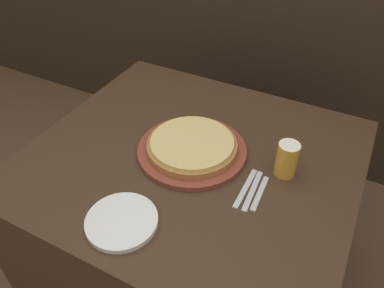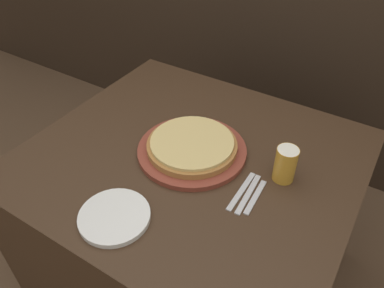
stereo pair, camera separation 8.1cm
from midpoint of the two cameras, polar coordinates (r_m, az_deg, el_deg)
ground_plane at (r=1.97m, az=1.21°, el=-18.88°), size 12.00×12.00×0.00m
dining_table at (r=1.65m, az=1.39°, el=-11.86°), size 1.17×1.06×0.78m
pizza_on_board at (r=1.37m, az=1.71°, el=-0.54°), size 0.40×0.40×0.06m
beer_glass at (r=1.28m, az=15.85°, el=-2.86°), size 0.07×0.07×0.13m
dinner_plate at (r=1.18m, az=-9.77°, el=-10.91°), size 0.22×0.22×0.02m
fork at (r=1.25m, az=9.39°, el=-7.15°), size 0.02×0.19×0.00m
dinner_knife at (r=1.25m, az=10.43°, el=-7.57°), size 0.03×0.19×0.00m
spoon at (r=1.24m, az=11.49°, el=-7.99°), size 0.03×0.16×0.00m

